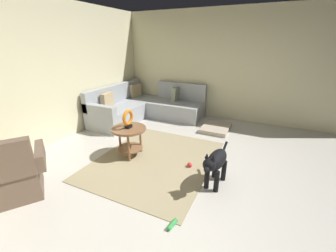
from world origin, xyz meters
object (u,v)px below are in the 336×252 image
(dog_toy_ball, at_px, (190,165))
(dog_toy_rope, at_px, (172,224))
(dog, at_px, (216,162))
(sectional_couch, at_px, (145,107))
(armchair, at_px, (12,176))
(side_table, at_px, (129,134))
(torus_sculpture, at_px, (128,118))
(dog_bed_mat, at_px, (216,128))

(dog_toy_ball, distance_m, dog_toy_rope, 1.25)
(dog, bearing_deg, dog_toy_ball, -25.25)
(sectional_couch, relative_size, dog_toy_rope, 13.73)
(armchair, xyz_separation_m, side_table, (1.57, -0.72, 0.09))
(sectional_couch, height_order, torus_sculpture, sectional_couch)
(sectional_couch, distance_m, dog_bed_mat, 1.95)
(dog_bed_mat, bearing_deg, dog_toy_rope, -175.47)
(dog, distance_m, dog_toy_rope, 1.02)
(torus_sculpture, bearing_deg, dog_toy_ball, -85.68)
(torus_sculpture, distance_m, dog, 1.64)
(dog_bed_mat, relative_size, dog, 0.94)
(sectional_couch, bearing_deg, armchair, -178.30)
(sectional_couch, height_order, dog_toy_rope, sectional_couch)
(sectional_couch, relative_size, dog_toy_ball, 27.16)
(sectional_couch, xyz_separation_m, dog_toy_ball, (-1.81, -1.93, -0.25))
(armchair, bearing_deg, dog_toy_rope, -42.85)
(sectional_couch, height_order, dog_bed_mat, sectional_couch)
(side_table, bearing_deg, armchair, 155.35)
(dog_toy_ball, height_order, dog_toy_rope, dog_toy_ball)
(torus_sculpture, height_order, dog, torus_sculpture)
(armchair, distance_m, dog_bed_mat, 3.91)
(dog, relative_size, dog_toy_ball, 10.23)
(dog_bed_mat, height_order, dog_toy_rope, dog_bed_mat)
(sectional_couch, relative_size, torus_sculpture, 6.90)
(dog_toy_rope, bearing_deg, armchair, 101.68)
(side_table, bearing_deg, sectional_couch, 23.55)
(dog_bed_mat, bearing_deg, torus_sculpture, 149.37)
(sectional_couch, height_order, dog, sectional_couch)
(armchair, relative_size, dog, 1.18)
(side_table, height_order, dog_toy_rope, side_table)
(dog_bed_mat, bearing_deg, side_table, 149.37)
(dog_toy_rope, bearing_deg, dog_bed_mat, 4.53)
(side_table, relative_size, dog_toy_rope, 3.66)
(armchair, height_order, side_table, armchair)
(sectional_couch, bearing_deg, torus_sculpture, -156.45)
(torus_sculpture, relative_size, dog_toy_ball, 3.94)
(torus_sculpture, xyz_separation_m, dog_toy_rope, (-1.14, -1.35, -0.69))
(side_table, bearing_deg, dog, -97.61)
(dog_bed_mat, bearing_deg, armchair, 152.01)
(dog_bed_mat, height_order, dog, dog)
(sectional_couch, distance_m, dog_toy_rope, 3.74)
(sectional_couch, distance_m, dog_toy_ball, 2.66)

